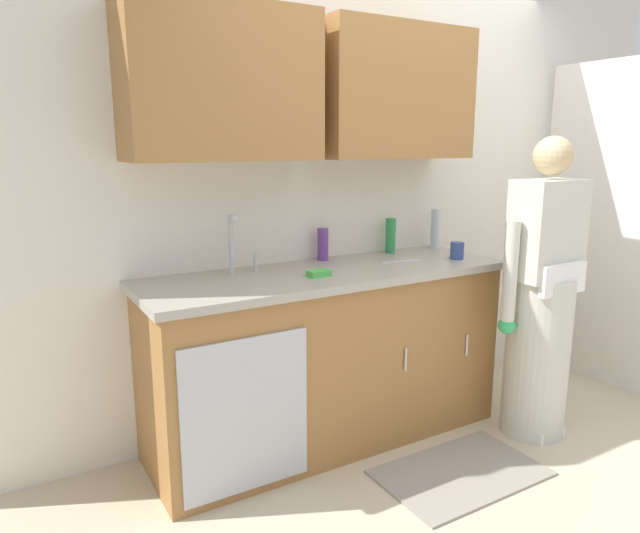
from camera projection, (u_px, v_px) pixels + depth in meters
ground_plane at (494, 468)px, 2.86m from camera, size 9.00×9.00×0.00m
kitchen_wall_with_uppers at (362, 162)px, 3.32m from camera, size 4.80×0.44×2.70m
closet_door_panel at (617, 228)px, 3.69m from camera, size 0.04×1.10×2.10m
counter_cabinet at (327, 359)px, 3.07m from camera, size 1.90×0.62×0.90m
countertop at (327, 274)px, 2.98m from camera, size 1.96×0.66×0.04m
sink at (251, 282)px, 2.77m from camera, size 0.50×0.36×0.35m
person_at_sink at (540, 312)px, 3.09m from camera, size 0.55×0.34×1.62m
floor_mat at (461, 473)px, 2.81m from camera, size 0.80×0.50×0.01m
bottle_cleaner_spray at (391, 236)px, 3.42m from camera, size 0.06×0.06×0.21m
bottle_dish_liquid at (323, 244)px, 3.21m from camera, size 0.06×0.06×0.18m
bottle_soap at (436, 229)px, 3.58m from camera, size 0.06×0.06×0.24m
cup_by_sink at (457, 251)px, 3.25m from camera, size 0.08×0.08×0.10m
knife_on_counter at (400, 261)px, 3.18m from camera, size 0.24×0.07×0.01m
sponge at (319, 273)px, 2.83m from camera, size 0.11×0.07×0.03m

